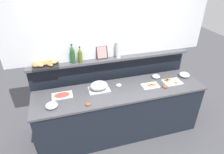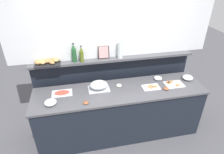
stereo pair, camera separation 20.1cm
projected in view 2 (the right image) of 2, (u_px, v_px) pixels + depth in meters
name	position (u px, v px, depth m)	size (l,w,h in m)	color
ground_plane	(113.00, 111.00, 4.08)	(12.00, 12.00, 0.00)	#4C4C51
buffet_counter	(120.00, 112.00, 3.34)	(2.78, 0.70, 0.93)	black
back_ledge_unit	(113.00, 86.00, 3.67)	(2.83, 0.22, 1.29)	black
upper_wall_panel	(113.00, 18.00, 3.05)	(3.43, 0.08, 1.31)	silver
sandwich_platter_side	(151.00, 87.00, 3.17)	(0.28, 0.18, 0.04)	white
sandwich_platter_front	(173.00, 84.00, 3.25)	(0.31, 0.22, 0.04)	white
cold_cuts_platter	(62.00, 93.00, 3.02)	(0.31, 0.19, 0.02)	silver
serving_cloche	(99.00, 85.00, 3.10)	(0.34, 0.24, 0.17)	#B7BABF
glass_bowl_large	(158.00, 78.00, 3.38)	(0.14, 0.14, 0.06)	silver
glass_bowl_medium	(188.00, 78.00, 3.38)	(0.18, 0.18, 0.07)	silver
glass_bowl_small	(50.00, 103.00, 2.78)	(0.18, 0.18, 0.07)	silver
condiment_bowl_red	(86.00, 103.00, 2.81)	(0.08, 0.08, 0.03)	brown
condiment_bowl_dark	(119.00, 85.00, 3.20)	(0.09, 0.09, 0.03)	silver
condiment_bowl_teal	(166.00, 89.00, 3.12)	(0.09, 0.09, 0.03)	brown
wine_bottle_green	(74.00, 54.00, 3.11)	(0.08, 0.08, 0.32)	#23562D
olive_oil_bottle	(82.00, 55.00, 3.12)	(0.06, 0.06, 0.28)	#56661E
bread_basket	(47.00, 62.00, 3.09)	(0.43, 0.26, 0.08)	black
framed_picture	(104.00, 52.00, 3.24)	(0.19, 0.07, 0.22)	black
water_carafe	(120.00, 50.00, 3.24)	(0.09, 0.09, 0.29)	silver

